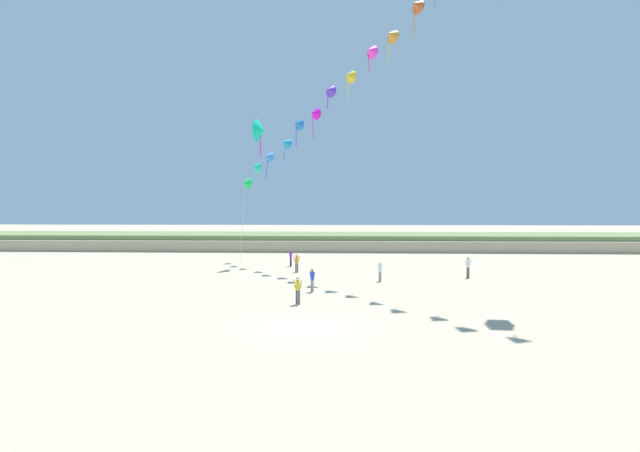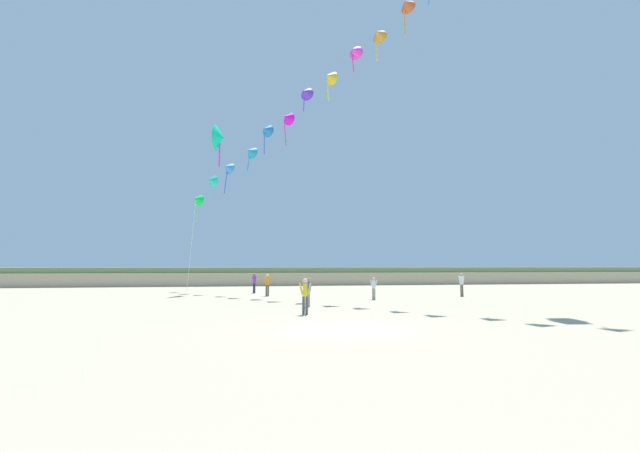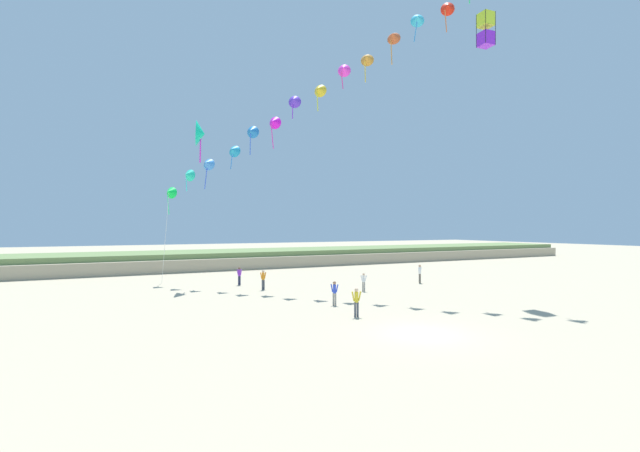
{
  "view_description": "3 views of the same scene",
  "coord_description": "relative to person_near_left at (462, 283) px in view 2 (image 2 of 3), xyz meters",
  "views": [
    {
      "loc": [
        1.5,
        -20.58,
        5.84
      ],
      "look_at": [
        0.19,
        13.68,
        4.34
      ],
      "focal_mm": 24.0,
      "sensor_mm": 36.0,
      "label": 1
    },
    {
      "loc": [
        -3.42,
        -15.29,
        2.27
      ],
      "look_at": [
        1.23,
        12.89,
        4.95
      ],
      "focal_mm": 24.0,
      "sensor_mm": 36.0,
      "label": 2
    },
    {
      "loc": [
        -13.86,
        -16.28,
        5.18
      ],
      "look_at": [
        -1.31,
        8.47,
        5.28
      ],
      "focal_mm": 24.0,
      "sensor_mm": 36.0,
      "label": 3
    }
  ],
  "objects": [
    {
      "name": "dune_ridge",
      "position": [
        -12.39,
        25.03,
        0.04
      ],
      "size": [
        120.0,
        12.09,
        2.09
      ],
      "color": "tan",
      "rests_on": "ground"
    },
    {
      "name": "ground_plane",
      "position": [
        -12.39,
        -14.95,
        -1.01
      ],
      "size": [
        240.0,
        240.0,
        0.0
      ],
      "primitive_type": "plane",
      "color": "tan"
    },
    {
      "name": "large_kite_mid_trail",
      "position": [
        -18.55,
        7.6,
        12.56
      ],
      "size": [
        1.29,
        2.41,
        3.74
      ],
      "color": "#0ED59C"
    },
    {
      "name": "kite_banner_string",
      "position": [
        -9.81,
        1.28,
        16.07
      ],
      "size": [
        23.6,
        20.12,
        25.88
      ],
      "color": "#0DDE49"
    },
    {
      "name": "person_near_left",
      "position": [
        0.0,
        0.0,
        0.0
      ],
      "size": [
        0.59,
        0.31,
        1.74
      ],
      "color": "#726656",
      "rests_on": "ground"
    },
    {
      "name": "person_mid_center",
      "position": [
        -15.37,
        6.23,
        -0.06
      ],
      "size": [
        0.4,
        0.51,
        1.63
      ],
      "color": "#282D4C",
      "rests_on": "ground"
    },
    {
      "name": "person_near_right",
      "position": [
        -7.44,
        -1.96,
        -0.14
      ],
      "size": [
        0.42,
        0.43,
        1.51
      ],
      "color": "gray",
      "rests_on": "ground"
    },
    {
      "name": "person_far_center",
      "position": [
        -12.54,
        -6.33,
        -0.08
      ],
      "size": [
        0.44,
        0.47,
        1.61
      ],
      "color": "gray",
      "rests_on": "ground"
    },
    {
      "name": "person_far_left",
      "position": [
        -13.2,
        -10.15,
        -0.03
      ],
      "size": [
        0.59,
        0.25,
        1.69
      ],
      "color": "#474C56",
      "rests_on": "ground"
    },
    {
      "name": "person_far_right",
      "position": [
        -14.44,
        2.48,
        -0.04
      ],
      "size": [
        0.59,
        0.23,
        1.67
      ],
      "color": "#474C56",
      "rests_on": "ground"
    }
  ]
}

